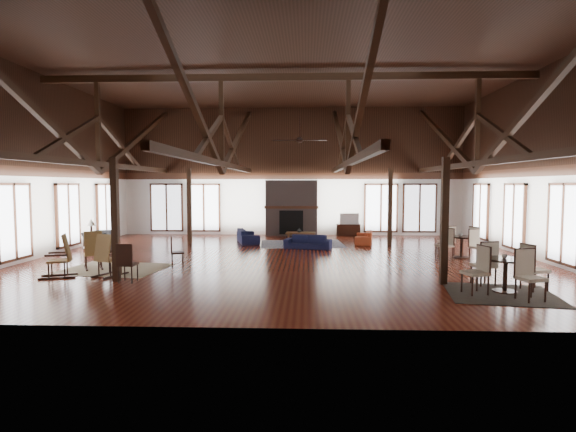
{
  "coord_description": "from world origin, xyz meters",
  "views": [
    {
      "loc": [
        0.71,
        -14.32,
        2.39
      ],
      "look_at": [
        0.07,
        1.0,
        1.32
      ],
      "focal_mm": 28.0,
      "sensor_mm": 36.0,
      "label": 1
    }
  ],
  "objects_px": {
    "sofa_navy_left": "(248,236)",
    "coffee_table": "(301,234)",
    "cafe_table_near": "(505,269)",
    "sofa_navy_front": "(308,242)",
    "armchair": "(101,241)",
    "sofa_orange": "(364,237)",
    "cafe_table_far": "(462,243)",
    "tv_console": "(348,230)"
  },
  "relations": [
    {
      "from": "sofa_navy_left",
      "to": "coffee_table",
      "type": "xyz_separation_m",
      "value": [
        2.19,
        -0.2,
        0.12
      ]
    },
    {
      "from": "sofa_navy_left",
      "to": "cafe_table_near",
      "type": "relative_size",
      "value": 0.92
    },
    {
      "from": "cafe_table_near",
      "to": "coffee_table",
      "type": "bearing_deg",
      "value": 119.76
    },
    {
      "from": "sofa_navy_front",
      "to": "coffee_table",
      "type": "relative_size",
      "value": 1.41
    },
    {
      "from": "coffee_table",
      "to": "armchair",
      "type": "height_order",
      "value": "armchair"
    },
    {
      "from": "sofa_orange",
      "to": "coffee_table",
      "type": "height_order",
      "value": "sofa_orange"
    },
    {
      "from": "sofa_navy_front",
      "to": "cafe_table_far",
      "type": "relative_size",
      "value": 0.91
    },
    {
      "from": "sofa_orange",
      "to": "armchair",
      "type": "relative_size",
      "value": 1.59
    },
    {
      "from": "sofa_orange",
      "to": "armchair",
      "type": "distance_m",
      "value": 10.16
    },
    {
      "from": "tv_console",
      "to": "cafe_table_far",
      "type": "bearing_deg",
      "value": -63.63
    },
    {
      "from": "sofa_navy_left",
      "to": "tv_console",
      "type": "bearing_deg",
      "value": -73.5
    },
    {
      "from": "sofa_navy_front",
      "to": "sofa_orange",
      "type": "distance_m",
      "value": 2.85
    },
    {
      "from": "armchair",
      "to": "cafe_table_near",
      "type": "relative_size",
      "value": 0.51
    },
    {
      "from": "sofa_orange",
      "to": "cafe_table_far",
      "type": "height_order",
      "value": "cafe_table_far"
    },
    {
      "from": "sofa_navy_front",
      "to": "sofa_navy_left",
      "type": "height_order",
      "value": "sofa_navy_left"
    },
    {
      "from": "sofa_navy_left",
      "to": "tv_console",
      "type": "distance_m",
      "value": 5.14
    },
    {
      "from": "cafe_table_far",
      "to": "tv_console",
      "type": "bearing_deg",
      "value": 116.37
    },
    {
      "from": "armchair",
      "to": "sofa_navy_front",
      "type": "bearing_deg",
      "value": -76.48
    },
    {
      "from": "cafe_table_far",
      "to": "armchair",
      "type": "bearing_deg",
      "value": 174.2
    },
    {
      "from": "sofa_orange",
      "to": "tv_console",
      "type": "xyz_separation_m",
      "value": [
        -0.39,
        2.67,
        0.03
      ]
    },
    {
      "from": "sofa_navy_front",
      "to": "sofa_orange",
      "type": "height_order",
      "value": "sofa_navy_front"
    },
    {
      "from": "sofa_orange",
      "to": "cafe_table_near",
      "type": "height_order",
      "value": "cafe_table_near"
    },
    {
      "from": "sofa_navy_left",
      "to": "sofa_orange",
      "type": "height_order",
      "value": "sofa_navy_left"
    },
    {
      "from": "coffee_table",
      "to": "tv_console",
      "type": "height_order",
      "value": "tv_console"
    },
    {
      "from": "coffee_table",
      "to": "cafe_table_far",
      "type": "xyz_separation_m",
      "value": [
        5.31,
        -3.39,
        0.1
      ]
    },
    {
      "from": "sofa_orange",
      "to": "sofa_navy_front",
      "type": "bearing_deg",
      "value": -44.21
    },
    {
      "from": "tv_console",
      "to": "armchair",
      "type": "bearing_deg",
      "value": -152.22
    },
    {
      "from": "sofa_navy_front",
      "to": "coffee_table",
      "type": "xyz_separation_m",
      "value": [
        -0.29,
        1.46,
        0.15
      ]
    },
    {
      "from": "sofa_navy_left",
      "to": "cafe_table_far",
      "type": "relative_size",
      "value": 0.99
    },
    {
      "from": "armchair",
      "to": "cafe_table_far",
      "type": "xyz_separation_m",
      "value": [
        12.61,
        -1.28,
        0.15
      ]
    },
    {
      "from": "coffee_table",
      "to": "tv_console",
      "type": "xyz_separation_m",
      "value": [
        2.19,
        2.89,
        -0.13
      ]
    },
    {
      "from": "sofa_navy_left",
      "to": "tv_console",
      "type": "xyz_separation_m",
      "value": [
        4.38,
        2.69,
        -0.0
      ]
    },
    {
      "from": "sofa_navy_left",
      "to": "armchair",
      "type": "relative_size",
      "value": 1.79
    },
    {
      "from": "sofa_orange",
      "to": "cafe_table_near",
      "type": "bearing_deg",
      "value": 23.46
    },
    {
      "from": "tv_console",
      "to": "sofa_navy_left",
      "type": "bearing_deg",
      "value": -148.47
    },
    {
      "from": "armchair",
      "to": "cafe_table_near",
      "type": "bearing_deg",
      "value": -108.12
    },
    {
      "from": "cafe_table_near",
      "to": "cafe_table_far",
      "type": "xyz_separation_m",
      "value": [
        0.66,
        4.74,
        -0.03
      ]
    },
    {
      "from": "cafe_table_far",
      "to": "sofa_navy_left",
      "type": "bearing_deg",
      "value": 154.39
    },
    {
      "from": "coffee_table",
      "to": "cafe_table_near",
      "type": "relative_size",
      "value": 0.59
    },
    {
      "from": "sofa_navy_front",
      "to": "cafe_table_far",
      "type": "bearing_deg",
      "value": -8.07
    },
    {
      "from": "sofa_orange",
      "to": "coffee_table",
      "type": "xyz_separation_m",
      "value": [
        -2.59,
        -0.22,
        0.15
      ]
    },
    {
      "from": "armchair",
      "to": "tv_console",
      "type": "relative_size",
      "value": 0.97
    }
  ]
}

